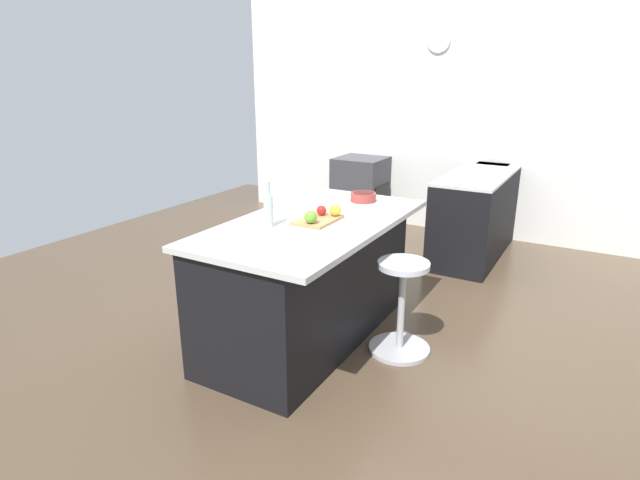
% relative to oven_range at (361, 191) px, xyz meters
% --- Properties ---
extents(ground_plane, '(7.75, 7.75, 0.00)m').
position_rel_oven_range_xyz_m(ground_plane, '(2.63, 1.07, -0.44)').
color(ground_plane, brown).
extents(interior_partition_left, '(0.15, 5.86, 2.96)m').
position_rel_oven_range_xyz_m(interior_partition_left, '(-0.35, 1.07, 1.04)').
color(interior_partition_left, silver).
rests_on(interior_partition_left, ground_plane).
extents(sink_cabinet, '(2.48, 0.60, 1.19)m').
position_rel_oven_range_xyz_m(sink_cabinet, '(-0.00, 1.59, 0.02)').
color(sink_cabinet, black).
rests_on(sink_cabinet, ground_plane).
extents(oven_range, '(0.60, 0.61, 0.88)m').
position_rel_oven_range_xyz_m(oven_range, '(0.00, 0.00, 0.00)').
color(oven_range, '#38383D').
rests_on(oven_range, ground_plane).
extents(kitchen_island, '(1.89, 1.01, 0.92)m').
position_rel_oven_range_xyz_m(kitchen_island, '(2.92, 0.97, 0.03)').
color(kitchen_island, black).
rests_on(kitchen_island, ground_plane).
extents(stool_by_window, '(0.44, 0.44, 0.68)m').
position_rel_oven_range_xyz_m(stool_by_window, '(2.79, 1.65, -0.11)').
color(stool_by_window, '#B7B7BC').
rests_on(stool_by_window, ground_plane).
extents(cutting_board, '(0.36, 0.24, 0.02)m').
position_rel_oven_range_xyz_m(cutting_board, '(2.93, 1.05, 0.50)').
color(cutting_board, tan).
rests_on(cutting_board, kitchen_island).
extents(apple_red, '(0.07, 0.07, 0.07)m').
position_rel_oven_range_xyz_m(apple_red, '(2.84, 1.03, 0.54)').
color(apple_red, red).
rests_on(apple_red, cutting_board).
extents(apple_green, '(0.09, 0.09, 0.09)m').
position_rel_oven_range_xyz_m(apple_green, '(3.06, 1.07, 0.55)').
color(apple_green, '#609E2D').
rests_on(apple_green, cutting_board).
extents(apple_yellow, '(0.09, 0.09, 0.09)m').
position_rel_oven_range_xyz_m(apple_yellow, '(2.81, 1.12, 0.55)').
color(apple_yellow, gold).
rests_on(apple_yellow, cutting_board).
extents(water_bottle, '(0.06, 0.06, 0.31)m').
position_rel_oven_range_xyz_m(water_bottle, '(3.21, 0.83, 0.61)').
color(water_bottle, silver).
rests_on(water_bottle, kitchen_island).
extents(fruit_bowl, '(0.21, 0.21, 0.07)m').
position_rel_oven_range_xyz_m(fruit_bowl, '(2.25, 1.08, 0.53)').
color(fruit_bowl, '#993833').
rests_on(fruit_bowl, kitchen_island).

